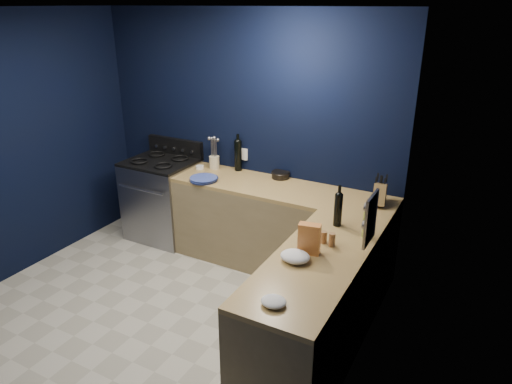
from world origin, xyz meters
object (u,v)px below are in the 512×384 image
Objects in this scene: plate_stack at (204,179)px; knife_block at (380,194)px; gas_range at (163,200)px; crouton_bag at (309,239)px; utensil_crock at (214,162)px.

knife_block is (1.78, 0.25, 0.08)m from plate_stack.
knife_block is at bearing 1.47° from gas_range.
utensil_crock is at bearing 131.09° from crouton_bag.
knife_block is 1.17m from crouton_bag.
gas_range is 2.57m from knife_block.
crouton_bag is at bearing -37.48° from utensil_crock.
gas_range is 0.88m from plate_stack.
crouton_bag is at bearing -29.93° from plate_stack.
utensil_crock is 2.10m from crouton_bag.
crouton_bag reaches higher than gas_range.
crouton_bag reaches higher than utensil_crock.
plate_stack reaches higher than gas_range.
knife_block is (2.51, 0.06, 0.54)m from gas_range.
utensil_crock is at bearing 106.49° from plate_stack.
crouton_bag is at bearing -109.86° from knife_block.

